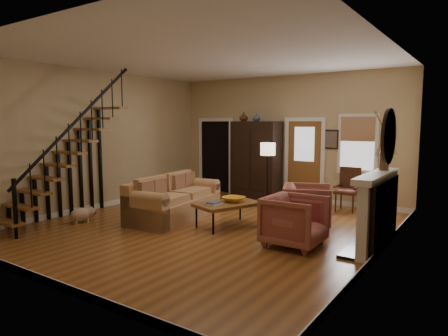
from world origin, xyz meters
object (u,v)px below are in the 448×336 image
Objects in this scene: coffee_table at (228,215)px; floor_lamp at (268,175)px; armchair_left at (295,221)px; side_chair at (347,190)px; sofa at (175,199)px; armoire at (256,160)px; armchair_right at (307,206)px.

floor_lamp is at bearing 95.92° from coffee_table.
armchair_left is 0.92× the size of side_chair.
floor_lamp reaches higher than armchair_left.
coffee_table is at bearing -84.08° from floor_lamp.
side_chair is at bearing 20.15° from floor_lamp.
coffee_table is at bearing -3.21° from sofa.
floor_lamp is (0.79, -0.84, -0.26)m from armoire.
side_chair is at bearing -4.48° from armoire.
sofa is 2.45× the size of armchair_left.
sofa is 1.46× the size of floor_lamp.
coffee_table is at bearing -71.00° from armoire.
armoire reaches higher than sofa.
side_chair is (0.22, 1.85, 0.08)m from armchair_right.
armchair_right is at bearing -41.46° from armoire.
floor_lamp reaches higher than coffee_table.
armoire is 3.10m from sofa.
floor_lamp is 1.89m from side_chair.
armchair_left reaches higher than coffee_table.
floor_lamp is (-1.53, 1.21, 0.36)m from armchair_right.
sofa reaches higher than coffee_table.
side_chair is at bearing 60.56° from coffee_table.
coffee_table is 1.35× the size of armchair_right.
coffee_table is 1.59m from armchair_right.
coffee_table is (1.31, 0.09, -0.19)m from sofa.
armoire reaches higher than coffee_table.
coffee_table is 1.24× the size of side_chair.
coffee_table is 2.17m from floor_lamp.
armoire is at bearing 109.00° from coffee_table.
floor_lamp is at bearing -46.82° from armoire.
armchair_left is (2.63, -3.33, -0.62)m from armoire.
floor_lamp is (-0.22, 2.09, 0.55)m from coffee_table.
armchair_left is 0.60× the size of floor_lamp.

